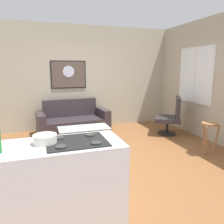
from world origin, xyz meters
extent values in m
cube|color=brown|center=(0.00, 0.00, -0.02)|extent=(6.40, 6.40, 0.04)
cube|color=#B0A991|center=(0.00, 2.42, 1.40)|extent=(6.40, 0.05, 2.80)
cube|color=#B3A993|center=(2.62, 0.30, 1.40)|extent=(0.05, 6.40, 2.80)
cube|color=#31292E|center=(-0.32, 1.82, 0.20)|extent=(1.47, 0.94, 0.40)
cube|color=#31292E|center=(-0.35, 2.15, 0.63)|extent=(1.42, 0.28, 0.46)
cube|color=#31292E|center=(-1.11, 1.75, 0.30)|extent=(0.25, 0.84, 0.60)
cube|color=#31292E|center=(0.47, 1.89, 0.30)|extent=(0.25, 0.84, 0.60)
cube|color=silver|center=(-0.26, 0.75, 0.43)|extent=(1.06, 0.51, 0.02)
cylinder|color=#232326|center=(-0.73, 0.54, 0.21)|extent=(0.03, 0.03, 0.42)
cylinder|color=#232326|center=(0.22, 0.54, 0.21)|extent=(0.03, 0.03, 0.42)
cylinder|color=#232326|center=(-0.73, 0.97, 0.21)|extent=(0.03, 0.03, 0.42)
cylinder|color=#232326|center=(0.22, 0.97, 0.21)|extent=(0.03, 0.03, 0.42)
cylinder|color=black|center=(1.95, 1.03, 0.02)|extent=(0.44, 0.44, 0.04)
cylinder|color=black|center=(1.95, 1.03, 0.22)|extent=(0.06, 0.06, 0.37)
cube|color=#2D282D|center=(1.95, 1.03, 0.40)|extent=(0.84, 0.85, 0.10)
cube|color=#2D282D|center=(2.15, 0.91, 0.71)|extent=(0.40, 0.58, 0.52)
cylinder|color=#95643D|center=(1.95, -0.41, 0.62)|extent=(0.31, 0.31, 0.03)
cylinder|color=#95643D|center=(1.95, -0.28, 0.30)|extent=(0.04, 0.13, 0.60)
cylinder|color=#95643D|center=(1.84, -0.47, 0.30)|extent=(0.13, 0.09, 0.60)
cylinder|color=#95643D|center=(2.07, -0.47, 0.30)|extent=(0.13, 0.09, 0.60)
cube|color=silver|center=(-1.03, -1.52, 0.46)|extent=(1.44, 0.61, 0.93)
cube|color=black|center=(-0.77, -1.52, 0.93)|extent=(0.60, 0.49, 0.01)
cylinder|color=#2D2D2D|center=(-0.94, -1.66, 0.94)|extent=(0.11, 0.11, 0.01)
cylinder|color=#2D2D2D|center=(-0.60, -1.66, 0.94)|extent=(0.11, 0.11, 0.01)
cylinder|color=#2D2D2D|center=(-0.94, -1.38, 0.94)|extent=(0.11, 0.11, 0.01)
cylinder|color=#2D2D2D|center=(-0.60, -1.38, 0.94)|extent=(0.11, 0.11, 0.01)
cylinder|color=silver|center=(-1.07, -1.48, 0.93)|extent=(0.13, 0.13, 0.01)
cylinder|color=silver|center=(-1.07, -1.48, 0.97)|extent=(0.23, 0.23, 0.09)
cube|color=black|center=(-0.32, 2.39, 1.49)|extent=(0.93, 0.01, 0.74)
cube|color=brown|center=(-0.32, 2.38, 1.49)|extent=(0.88, 0.02, 0.69)
cylinder|color=silver|center=(-0.32, 2.37, 1.58)|extent=(0.30, 0.01, 0.30)
cube|color=silver|center=(2.59, 0.90, 1.48)|extent=(0.02, 1.22, 1.38)
cube|color=white|center=(2.58, 0.90, 1.48)|extent=(0.01, 1.14, 1.30)
cube|color=silver|center=(2.58, 0.90, 1.48)|extent=(0.01, 0.04, 1.30)
camera|label=1|loc=(-1.10, -3.66, 1.66)|focal=35.13mm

